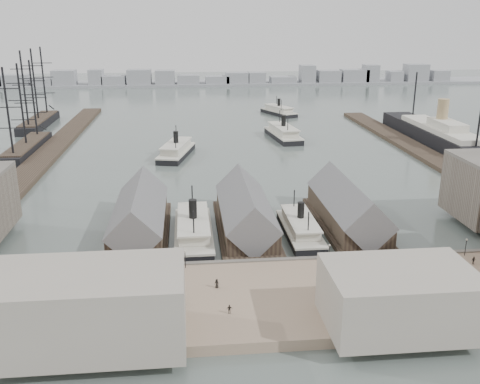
{
  "coord_description": "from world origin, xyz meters",
  "views": [
    {
      "loc": [
        -13.91,
        -107.04,
        50.38
      ],
      "look_at": [
        0.0,
        30.0,
        6.0
      ],
      "focal_mm": 40.0,
      "sensor_mm": 36.0,
      "label": 1
    }
  ],
  "objects": [
    {
      "name": "ferry_shed_east",
      "position": [
        26.0,
        16.88,
        4.64
      ],
      "size": [
        14.0,
        42.0,
        12.6
      ],
      "color": "#2D231C",
      "rests_on": "ground"
    },
    {
      "name": "ferry_shed_center",
      "position": [
        0.0,
        16.88,
        4.64
      ],
      "size": [
        14.0,
        42.0,
        12.6
      ],
      "color": "#2D231C",
      "rests_on": "ground"
    },
    {
      "name": "lamp_post_near_w",
      "position": [
        -15.0,
        -7.0,
        4.71
      ],
      "size": [
        0.44,
        0.44,
        3.92
      ],
      "color": "black",
      "rests_on": "quay"
    },
    {
      "name": "street_bldg_center",
      "position": [
        20.0,
        -32.0,
        7.0
      ],
      "size": [
        24.0,
        16.0,
        10.0
      ],
      "primitive_type": "cube",
      "color": "gray",
      "rests_on": "quay"
    },
    {
      "name": "street_bldg_west",
      "position": [
        -30.0,
        -32.0,
        8.0
      ],
      "size": [
        30.0,
        16.0,
        12.0
      ],
      "primitive_type": "cube",
      "color": "gray",
      "rests_on": "quay"
    },
    {
      "name": "ferry_open_mid",
      "position": [
        28.87,
        123.8,
        2.61
      ],
      "size": [
        13.01,
        32.06,
        11.13
      ],
      "rotation": [
        0.0,
        0.0,
        0.12
      ],
      "color": "black",
      "rests_on": "ground"
    },
    {
      "name": "sailing_ship_mid",
      "position": [
        -77.54,
        108.51,
        2.49
      ],
      "size": [
        8.47,
        48.94,
        34.83
      ],
      "color": "black",
      "rests_on": "ground"
    },
    {
      "name": "pedestrian_7",
      "position": [
        27.06,
        -21.87,
        2.86
      ],
      "size": [
        1.28,
        1.03,
        1.72
      ],
      "primitive_type": "imported",
      "rotation": [
        0.0,
        0.0,
        2.73
      ],
      "color": "black",
      "rests_on": "quay"
    },
    {
      "name": "lamp_post_near_e",
      "position": [
        15.0,
        -7.0,
        4.71
      ],
      "size": [
        0.44,
        0.44,
        3.92
      ],
      "color": "black",
      "rests_on": "quay"
    },
    {
      "name": "west_wharf",
      "position": [
        -68.0,
        100.0,
        0.8
      ],
      "size": [
        10.0,
        220.0,
        1.6
      ],
      "primitive_type": "cube",
      "color": "#2D231C",
      "rests_on": "ground"
    },
    {
      "name": "pedestrian_5",
      "position": [
        9.99,
        -22.5,
        2.89
      ],
      "size": [
        0.8,
        0.79,
        1.77
      ],
      "primitive_type": "imported",
      "rotation": [
        0.0,
        0.0,
        5.54
      ],
      "color": "black",
      "rests_on": "quay"
    },
    {
      "name": "ferry_docked_east",
      "position": [
        13.0,
        12.31,
        2.14
      ],
      "size": [
        7.67,
        25.57,
        9.13
      ],
      "color": "black",
      "rests_on": "ground"
    },
    {
      "name": "pedestrian_1",
      "position": [
        -34.45,
        -17.19,
        2.84
      ],
      "size": [
        1.03,
        1.03,
        1.69
      ],
      "primitive_type": "imported",
      "rotation": [
        0.0,
        0.0,
        3.94
      ],
      "color": "black",
      "rests_on": "quay"
    },
    {
      "name": "pedestrian_2",
      "position": [
        -29.06,
        -12.55,
        2.87
      ],
      "size": [
        1.29,
        1.08,
        1.74
      ],
      "primitive_type": "imported",
      "rotation": [
        0.0,
        0.0,
        2.68
      ],
      "color": "black",
      "rests_on": "quay"
    },
    {
      "name": "seawall",
      "position": [
        0.0,
        -5.2,
        1.15
      ],
      "size": [
        180.0,
        1.2,
        2.3
      ],
      "primitive_type": "cube",
      "color": "#59544C",
      "rests_on": "ground"
    },
    {
      "name": "ferry_shed_west",
      "position": [
        -26.0,
        16.88,
        4.64
      ],
      "size": [
        14.0,
        42.0,
        12.6
      ],
      "color": "#2D231C",
      "rests_on": "ground"
    },
    {
      "name": "ferry_open_far",
      "position": [
        37.67,
        186.93,
        2.22
      ],
      "size": [
        18.02,
        27.46,
        9.47
      ],
      "rotation": [
        0.0,
        0.0,
        0.42
      ],
      "color": "black",
      "rests_on": "ground"
    },
    {
      "name": "pedestrian_4",
      "position": [
        -9.11,
        -16.18,
        2.9
      ],
      "size": [
        1.04,
        0.91,
        1.79
      ],
      "primitive_type": "imported",
      "rotation": [
        0.0,
        0.0,
        5.81
      ],
      "color": "black",
      "rests_on": "quay"
    },
    {
      "name": "east_wharf",
      "position": [
        78.0,
        90.0,
        0.8
      ],
      "size": [
        10.0,
        180.0,
        1.6
      ],
      "primitive_type": "cube",
      "color": "#2D231C",
      "rests_on": "ground"
    },
    {
      "name": "ferry_open_near",
      "position": [
        -18.1,
        95.94,
        2.46
      ],
      "size": [
        15.41,
        30.58,
        10.48
      ],
      "rotation": [
        0.0,
        0.0,
        -0.24
      ],
      "color": "black",
      "rests_on": "ground"
    },
    {
      "name": "pedestrian_8",
      "position": [
        44.62,
        -11.26,
        2.84
      ],
      "size": [
        1.03,
        0.55,
        1.68
      ],
      "primitive_type": "imported",
      "rotation": [
        0.0,
        0.0,
        0.15
      ],
      "color": "black",
      "rests_on": "quay"
    },
    {
      "name": "horse_cart_left",
      "position": [
        -30.52,
        -16.79,
        2.86
      ],
      "size": [
        4.8,
        1.86,
        1.73
      ],
      "rotation": [
        0.0,
        0.0,
        1.48
      ],
      "color": "black",
      "rests_on": "quay"
    },
    {
      "name": "lamp_post_far_e",
      "position": [
        45.0,
        -7.0,
        4.71
      ],
      "size": [
        0.44,
        0.44,
        3.92
      ],
      "color": "black",
      "rests_on": "quay"
    },
    {
      "name": "pedestrian_6",
      "position": [
        15.64,
        -8.0,
        2.79
      ],
      "size": [
        0.88,
        0.75,
        1.57
      ],
      "primitive_type": "imported",
      "rotation": [
        0.0,
        0.0,
        0.22
      ],
      "color": "black",
      "rests_on": "quay"
    },
    {
      "name": "ferry_docked_west",
      "position": [
        -13.0,
        12.79,
        2.49
      ],
      "size": [
        8.91,
        29.7,
        10.61
      ],
      "color": "black",
      "rests_on": "ground"
    },
    {
      "name": "pedestrian_0",
      "position": [
        -44.23,
        -11.75,
        2.82
      ],
      "size": [
        0.73,
        0.74,
        1.65
      ],
      "primitive_type": "imported",
      "rotation": [
        0.0,
        0.0,
        0.83
      ],
      "color": "black",
      "rests_on": "quay"
    },
    {
      "name": "tram",
      "position": [
        31.16,
        -15.44,
        3.74
      ],
      "size": [
        2.81,
        9.64,
        3.4
      ],
      "rotation": [
        0.0,
        0.0,
        -0.03
      ],
      "color": "black",
      "rests_on": "quay"
    },
    {
      "name": "pedestrian_3",
      "position": [
        -7.48,
        -25.74,
        2.84
      ],
      "size": [
        1.01,
        0.48,
        1.68
      ],
      "primitive_type": "imported",
      "rotation": [
        0.0,
        0.0,
        3.07
      ],
      "color": "black",
      "rests_on": "quay"
    },
    {
      "name": "sailing_ship_far",
      "position": [
        -86.83,
        164.73,
        2.72
      ],
      "size": [
        9.15,
        50.82,
        37.61
      ],
      "color": "black",
      "rests_on": "ground"
    },
    {
      "name": "horse_cart_right",
      "position": [
        12.92,
        -22.27,
        2.83
      ],
      "size": [
        4.84,
        3.25,
        1.64
      ],
      "rotation": [
        0.0,
        0.0,
        1.97
      ],
      "color": "black",
      "rests_on": "quay"
    },
    {
      "name": "quay",
      "position": [
        0.0,
        -20.0,
        1.0
      ],
      "size": [
        180.0,
        30.0,
        2.0
      ],
      "primitive_type": "cube",
      "color": "#88715B",
      "rests_on": "ground"
    },
    {
      "name": "ocean_steamer",
      "position": [
        92.0,
        103.91,
        4.2
      ],
      "size": [
        13.36,
        97.61,
        19.52
      ],
      "color": "black",
      "rests_on": "ground"
    },
    {
      "name": "ground",
      "position": [
        0.0,
        0.0,
        0.0
      ],
      "size": [
        900.0,
        900.0,
        0.0
      ],
      "primitive_type": "plane",
      "color": "#4C5854",
      "rests_on": "ground"
    },
    {
      "name": "horse_cart_center",
      "position": [
        -17.49,
        -21.36,
        2.85
      ],
      "size": [
        5.01,
        1.75,
        1.72
      ],
      "rotation": [
        0.0,
        0.0,
        1.67
      ],
      "color": "black",
      "rests_on": "quay"
    },
    {
      "name": "lamp_post_far_w",
      "position": [
        -45.0,
        -7.0,
        4.71
      ],
      "size": [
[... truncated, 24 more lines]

